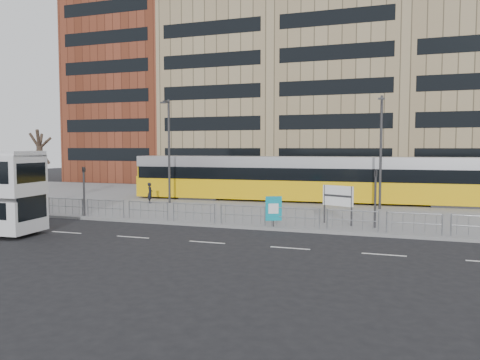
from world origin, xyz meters
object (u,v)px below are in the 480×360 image
(tram, at_px, (319,179))
(station_sign, at_px, (338,198))
(lamp_post_east, at_px, (381,147))
(ad_panel, at_px, (274,209))
(traffic_light_west, at_px, (84,185))
(traffic_light_east, at_px, (375,191))
(bare_tree, at_px, (39,129))
(pedestrian, at_px, (150,193))
(lamp_post_west, at_px, (169,147))

(tram, distance_m, station_sign, 10.92)
(tram, xyz_separation_m, lamp_post_east, (4.76, -3.05, 2.52))
(ad_panel, relative_size, traffic_light_west, 0.54)
(ad_panel, xyz_separation_m, traffic_light_east, (5.26, 1.43, 1.00))
(ad_panel, distance_m, lamp_post_east, 11.26)
(ad_panel, height_order, traffic_light_east, traffic_light_east)
(lamp_post_east, distance_m, bare_tree, 25.02)
(traffic_light_east, height_order, lamp_post_east, lamp_post_east)
(traffic_light_west, relative_size, traffic_light_east, 1.00)
(station_sign, height_order, lamp_post_east, lamp_post_east)
(ad_panel, height_order, pedestrian, ad_panel)
(ad_panel, height_order, lamp_post_west, lamp_post_west)
(tram, bearing_deg, traffic_light_east, -69.64)
(bare_tree, bearing_deg, pedestrian, 26.44)
(ad_panel, distance_m, traffic_light_west, 12.43)
(station_sign, distance_m, lamp_post_east, 8.27)
(ad_panel, bearing_deg, lamp_post_west, 118.92)
(lamp_post_east, bearing_deg, ad_panel, -119.13)
(station_sign, distance_m, traffic_light_west, 15.72)
(tram, xyz_separation_m, traffic_light_west, (-12.86, -12.32, 0.17))
(ad_panel, height_order, traffic_light_west, traffic_light_west)
(station_sign, xyz_separation_m, bare_tree, (-22.35, 2.02, 4.22))
(tram, distance_m, lamp_post_west, 12.08)
(bare_tree, bearing_deg, lamp_post_west, 25.79)
(traffic_light_west, height_order, lamp_post_west, lamp_post_west)
(pedestrian, bearing_deg, ad_panel, -144.72)
(traffic_light_east, xyz_separation_m, lamp_post_west, (-15.76, 6.64, 2.40))
(pedestrian, distance_m, lamp_post_east, 17.56)
(traffic_light_west, bearing_deg, station_sign, 21.01)
(ad_panel, relative_size, bare_tree, 0.21)
(station_sign, xyz_separation_m, pedestrian, (-15.09, 5.63, -0.72))
(traffic_light_west, distance_m, lamp_post_east, 20.05)
(traffic_light_west, distance_m, lamp_post_west, 8.51)
(tram, relative_size, pedestrian, 19.14)
(ad_panel, height_order, lamp_post_east, lamp_post_east)
(ad_panel, xyz_separation_m, traffic_light_west, (-12.39, 0.13, 1.00))
(pedestrian, height_order, bare_tree, bare_tree)
(ad_panel, bearing_deg, lamp_post_east, 37.36)
(station_sign, distance_m, bare_tree, 22.84)
(lamp_post_west, bearing_deg, bare_tree, -154.21)
(traffic_light_east, bearing_deg, lamp_post_west, 161.91)
(lamp_post_west, xyz_separation_m, lamp_post_east, (15.73, 1.32, -0.05))
(ad_panel, bearing_deg, pedestrian, 124.16)
(ad_panel, relative_size, lamp_post_east, 0.21)
(tram, height_order, lamp_post_east, lamp_post_east)
(pedestrian, relative_size, lamp_post_east, 0.20)
(bare_tree, bearing_deg, tram, 23.56)
(tram, height_order, traffic_light_east, tram)
(pedestrian, height_order, lamp_post_west, lamp_post_west)
(tram, height_order, station_sign, tram)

